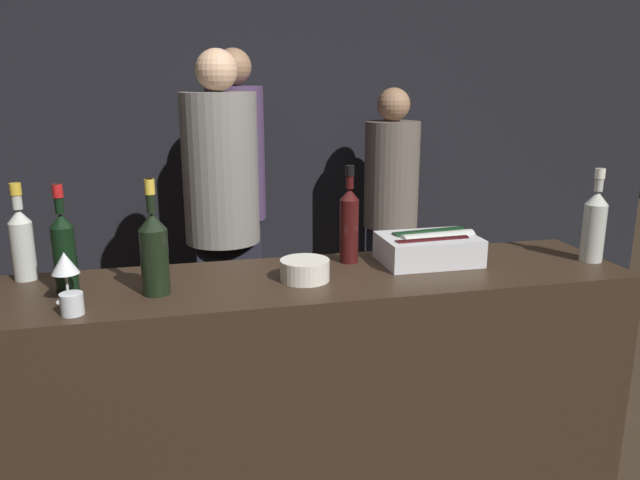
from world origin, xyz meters
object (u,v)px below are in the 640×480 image
object	(u,v)px
person_in_hoodie	(391,200)
candle_votive	(72,304)
bowl_white	(305,269)
champagne_bottle	(154,250)
rose_wine_bottle	(22,240)
white_wine_bottle	(594,223)
person_grey_polo	(222,210)
red_wine_bottle_burgundy	(64,249)
person_blond_tee	(237,188)
ice_bin_with_bottles	(430,247)
red_wine_bottle_black_foil	(349,222)
wine_glass	(65,265)

from	to	relation	value
person_in_hoodie	candle_votive	bearing A→B (deg)	32.62
bowl_white	champagne_bottle	size ratio (longest dim) A/B	0.46
rose_wine_bottle	champagne_bottle	world-z (taller)	champagne_bottle
white_wine_bottle	person_grey_polo	distance (m)	1.80
rose_wine_bottle	person_in_hoodie	size ratio (longest dim) A/B	0.20
rose_wine_bottle	red_wine_bottle_burgundy	distance (m)	0.23
bowl_white	person_grey_polo	bearing A→B (deg)	97.48
person_in_hoodie	person_blond_tee	bearing A→B (deg)	-11.13
red_wine_bottle_burgundy	ice_bin_with_bottles	bearing A→B (deg)	2.00
champagne_bottle	person_blond_tee	xyz separation A→B (m)	(0.44, 1.78, -0.13)
red_wine_bottle_burgundy	person_blond_tee	size ratio (longest dim) A/B	0.19
rose_wine_bottle	red_wine_bottle_black_foil	distance (m)	1.11
white_wine_bottle	red_wine_bottle_black_foil	size ratio (longest dim) A/B	0.96
red_wine_bottle_black_foil	person_grey_polo	bearing A→B (deg)	108.35
person_grey_polo	candle_votive	bearing A→B (deg)	-89.57
candle_votive	wine_glass	bearing A→B (deg)	103.72
wine_glass	champagne_bottle	size ratio (longest dim) A/B	0.43
ice_bin_with_bottles	red_wine_bottle_burgundy	xyz separation A→B (m)	(-1.23, -0.04, 0.08)
person_blond_tee	person_grey_polo	xyz separation A→B (m)	(-0.13, -0.47, -0.03)
person_in_hoodie	ice_bin_with_bottles	bearing A→B (deg)	56.99
rose_wine_bottle	champagne_bottle	bearing A→B (deg)	-30.22
candle_votive	red_wine_bottle_black_foil	bearing A→B (deg)	19.40
person_blond_tee	person_grey_polo	distance (m)	0.49
white_wine_bottle	red_wine_bottle_black_foil	world-z (taller)	red_wine_bottle_black_foil
wine_glass	red_wine_bottle_burgundy	xyz separation A→B (m)	(-0.02, 0.10, 0.02)
bowl_white	wine_glass	distance (m)	0.74
ice_bin_with_bottles	wine_glass	world-z (taller)	wine_glass
ice_bin_with_bottles	red_wine_bottle_burgundy	bearing A→B (deg)	-178.00
red_wine_bottle_black_foil	person_blond_tee	bearing A→B (deg)	98.57
wine_glass	red_wine_bottle_burgundy	bearing A→B (deg)	98.72
red_wine_bottle_burgundy	person_blond_tee	world-z (taller)	person_blond_tee
rose_wine_bottle	white_wine_bottle	bearing A→B (deg)	-7.12
person_in_hoodie	person_blond_tee	size ratio (longest dim) A/B	0.88
red_wine_bottle_burgundy	white_wine_bottle	bearing A→B (deg)	-2.53
person_blond_tee	wine_glass	bearing A→B (deg)	-136.21
red_wine_bottle_burgundy	person_blond_tee	distance (m)	1.84
white_wine_bottle	person_blond_tee	world-z (taller)	person_blond_tee
ice_bin_with_bottles	white_wine_bottle	size ratio (longest dim) A/B	1.03
ice_bin_with_bottles	red_wine_bottle_burgundy	world-z (taller)	red_wine_bottle_burgundy
ice_bin_with_bottles	bowl_white	xyz separation A→B (m)	(-0.49, -0.10, -0.02)
white_wine_bottle	champagne_bottle	distance (m)	1.55
bowl_white	person_in_hoodie	world-z (taller)	person_in_hoodie
ice_bin_with_bottles	red_wine_bottle_black_foil	bearing A→B (deg)	166.47
wine_glass	red_wine_bottle_black_foil	world-z (taller)	red_wine_bottle_black_foil
rose_wine_bottle	person_grey_polo	distance (m)	1.30
white_wine_bottle	champagne_bottle	bearing A→B (deg)	-179.93
rose_wine_bottle	person_in_hoodie	bearing A→B (deg)	41.22
bowl_white	red_wine_bottle_burgundy	bearing A→B (deg)	175.57
candle_votive	person_grey_polo	distance (m)	1.53
wine_glass	person_in_hoodie	distance (m)	2.57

